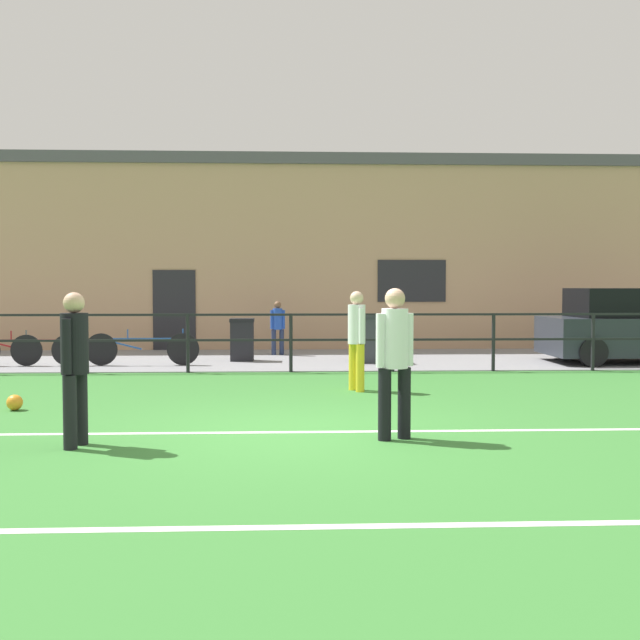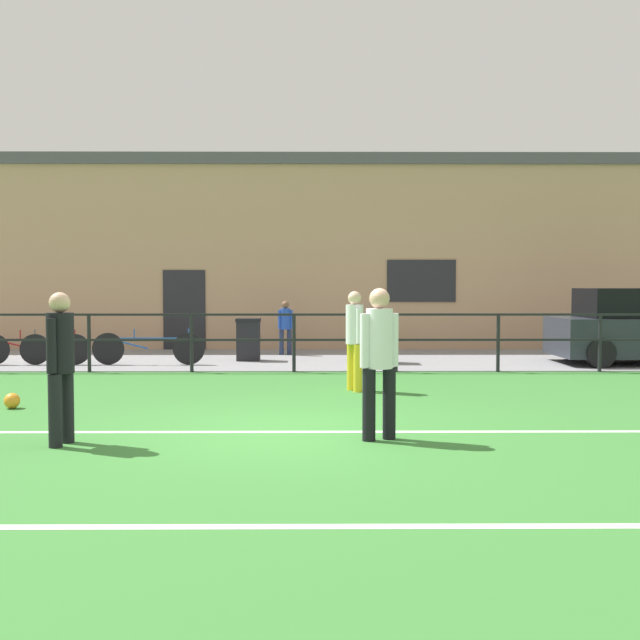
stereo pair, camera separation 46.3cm
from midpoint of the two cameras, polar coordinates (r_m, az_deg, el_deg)
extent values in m
cube|color=#387A33|center=(8.68, -1.60, -8.72)|extent=(60.00, 44.00, 0.04)
cube|color=white|center=(8.70, -1.60, -8.55)|extent=(36.00, 0.11, 0.00)
cube|color=white|center=(5.41, -2.41, -15.53)|extent=(36.00, 0.11, 0.00)
cube|color=gray|center=(17.09, -0.99, -3.01)|extent=(48.00, 5.00, 0.02)
cylinder|color=black|center=(15.14, -16.42, -1.69)|extent=(0.07, 0.07, 1.15)
cylinder|color=black|center=(14.72, -8.91, -1.74)|extent=(0.07, 0.07, 1.15)
cylinder|color=black|center=(14.56, -1.10, -1.76)|extent=(0.07, 0.07, 1.15)
cylinder|color=black|center=(14.67, 6.75, -1.74)|extent=(0.07, 0.07, 1.15)
cylinder|color=black|center=(15.05, 14.33, -1.70)|extent=(0.07, 0.07, 1.15)
cylinder|color=black|center=(15.67, 21.42, -1.63)|extent=(0.07, 0.07, 1.15)
cube|color=black|center=(14.52, -1.10, 0.42)|extent=(36.00, 0.04, 0.04)
cube|color=black|center=(14.55, -1.10, -1.53)|extent=(36.00, 0.04, 0.04)
cube|color=tan|center=(20.73, -0.88, 4.68)|extent=(28.00, 2.40, 4.86)
cube|color=#232328|center=(19.77, -9.68, 0.74)|extent=(1.10, 0.04, 2.10)
cube|color=#232328|center=(19.73, 8.43, 2.98)|extent=(1.80, 0.04, 1.10)
cube|color=#4C4C51|center=(20.98, -0.89, 11.73)|extent=(28.00, 2.56, 0.30)
cylinder|color=black|center=(8.22, -18.08, -6.63)|extent=(0.14, 0.14, 0.77)
cylinder|color=black|center=(8.43, -17.28, -6.39)|extent=(0.14, 0.14, 0.77)
cylinder|color=black|center=(8.24, -17.74, -1.68)|extent=(0.28, 0.28, 0.64)
sphere|color=tan|center=(8.22, -17.78, 1.29)|extent=(0.22, 0.22, 0.22)
cylinder|color=black|center=(8.09, -18.33, -1.89)|extent=(0.10, 0.10, 0.57)
cylinder|color=black|center=(8.39, -17.17, -1.71)|extent=(0.10, 0.10, 0.57)
cylinder|color=gold|center=(11.88, 4.03, -3.70)|extent=(0.14, 0.14, 0.76)
cylinder|color=gold|center=(12.08, 3.50, -3.59)|extent=(0.14, 0.14, 0.76)
cylinder|color=white|center=(11.92, 3.77, -0.33)|extent=(0.28, 0.28, 0.63)
sphere|color=beige|center=(11.91, 3.78, 1.70)|extent=(0.21, 0.21, 0.21)
cylinder|color=white|center=(11.77, 4.15, -0.45)|extent=(0.10, 0.10, 0.56)
cylinder|color=white|center=(12.08, 3.40, -0.37)|extent=(0.10, 0.10, 0.56)
cylinder|color=black|center=(8.30, 6.92, -6.36)|extent=(0.14, 0.14, 0.79)
cylinder|color=black|center=(8.18, 5.40, -6.48)|extent=(0.14, 0.14, 0.79)
cylinder|color=white|center=(8.16, 6.19, -1.42)|extent=(0.29, 0.29, 0.65)
sphere|color=tan|center=(8.14, 6.20, 1.65)|extent=(0.22, 0.22, 0.22)
cylinder|color=white|center=(8.24, 7.27, -1.51)|extent=(0.10, 0.10, 0.58)
cylinder|color=white|center=(8.08, 5.08, -1.58)|extent=(0.10, 0.10, 0.58)
sphere|color=orange|center=(11.05, -21.39, -5.78)|extent=(0.21, 0.21, 0.21)
cylinder|color=#232D4C|center=(18.05, -1.62, -1.69)|extent=(0.11, 0.11, 0.62)
cylinder|color=#232D4C|center=(18.03, -2.23, -1.70)|extent=(0.11, 0.11, 0.62)
cylinder|color=blue|center=(18.01, -1.93, 0.09)|extent=(0.23, 0.23, 0.51)
sphere|color=brown|center=(18.00, -1.93, 1.17)|extent=(0.17, 0.17, 0.17)
cylinder|color=blue|center=(18.02, -1.50, 0.05)|extent=(0.08, 0.08, 0.46)
cylinder|color=blue|center=(18.00, -2.37, 0.04)|extent=(0.08, 0.08, 0.46)
cube|color=black|center=(17.47, 23.90, 1.20)|extent=(2.36, 1.53, 0.63)
cylinder|color=black|center=(16.27, 21.43, -2.38)|extent=(0.60, 0.18, 0.60)
cylinder|color=black|center=(17.90, 19.35, -1.90)|extent=(0.60, 0.18, 0.60)
cylinder|color=black|center=(16.50, -17.47, -2.16)|extent=(0.65, 0.04, 0.65)
cube|color=maroon|center=(16.75, -20.27, -1.40)|extent=(1.33, 0.04, 0.04)
cube|color=maroon|center=(16.91, -21.62, -1.75)|extent=(0.84, 0.03, 0.24)
cylinder|color=maroon|center=(16.85, -21.23, -1.06)|extent=(0.03, 0.03, 0.20)
cylinder|color=maroon|center=(16.48, -17.48, -1.18)|extent=(0.03, 0.03, 0.28)
cylinder|color=black|center=(16.30, -15.12, -2.14)|extent=(0.68, 0.04, 0.68)
cylinder|color=black|center=(15.96, -9.19, -2.19)|extent=(0.68, 0.04, 0.68)
cube|color=#234C99|center=(16.09, -12.20, -1.39)|extent=(1.33, 0.04, 0.04)
cube|color=#234C99|center=(16.19, -13.67, -1.77)|extent=(0.83, 0.03, 0.24)
cylinder|color=#234C99|center=(16.15, -13.23, -1.03)|extent=(0.03, 0.03, 0.20)
cylinder|color=#234C99|center=(15.93, -9.20, -1.15)|extent=(0.03, 0.03, 0.28)
cylinder|color=black|center=(16.76, -20.22, -2.13)|extent=(0.65, 0.04, 0.65)
cylinder|color=#4C5156|center=(16.74, -20.24, -1.17)|extent=(0.03, 0.03, 0.28)
cube|color=black|center=(16.68, -4.71, -1.63)|extent=(0.50, 0.42, 0.86)
cube|color=black|center=(16.65, -4.72, -0.01)|extent=(0.53, 0.45, 0.08)
cube|color=#33383D|center=(16.22, 4.86, -1.60)|extent=(0.61, 0.51, 0.95)
cube|color=#282C30|center=(16.19, 4.87, 0.21)|extent=(0.65, 0.55, 0.08)
camera|label=1|loc=(0.23, -88.97, 0.05)|focal=41.83mm
camera|label=2|loc=(0.23, 91.03, -0.05)|focal=41.83mm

